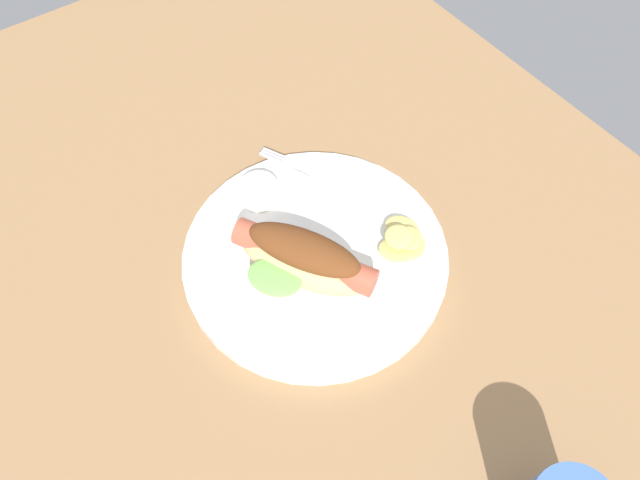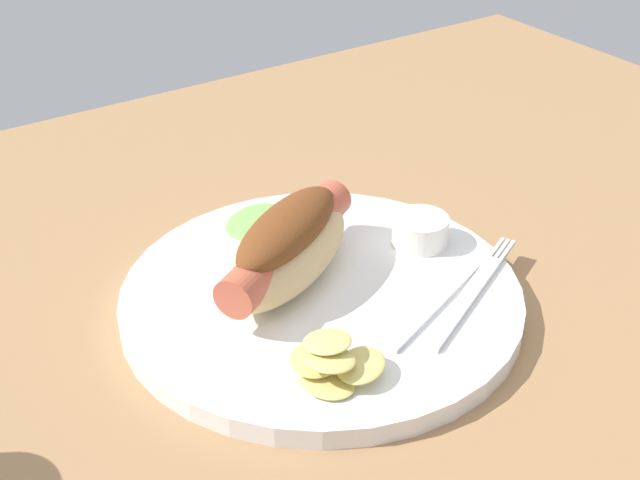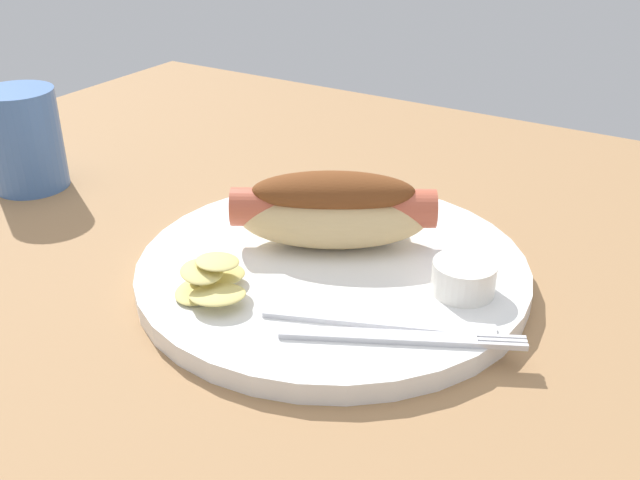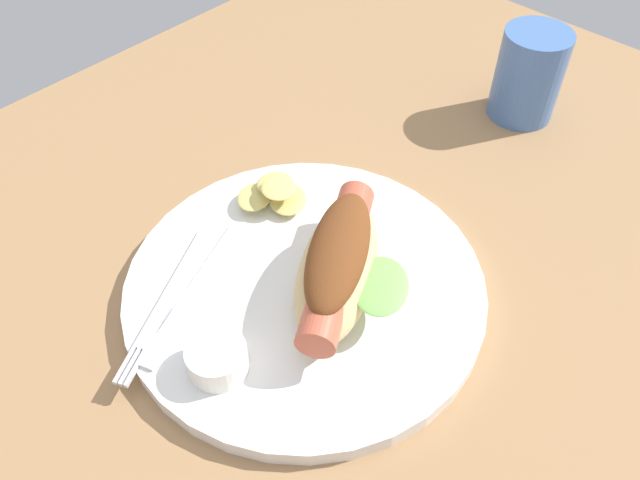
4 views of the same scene
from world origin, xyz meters
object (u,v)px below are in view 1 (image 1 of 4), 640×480
hot_dog (304,258)px  knife (322,189)px  sauce_ramekin (261,191)px  chips_pile (403,240)px  plate (315,256)px  fork (319,175)px

hot_dog → knife: size_ratio=1.03×
sauce_ramekin → knife: bearing=62.7°
hot_dog → sauce_ramekin: 12.11cm
hot_dog → knife: hot_dog is taller
chips_pile → plate: bearing=-120.2°
fork → chips_pile: (14.03, 1.81, 0.98)cm
plate → hot_dog: (1.41, -2.51, 3.90)cm
plate → chips_pile: bearing=59.8°
sauce_ramekin → fork: bearing=79.1°
plate → hot_dog: size_ratio=1.87×
plate → sauce_ramekin: size_ratio=6.60×
hot_dog → knife: (-8.41, 8.39, -2.92)cm
sauce_ramekin → plate: bearing=4.0°
plate → knife: knife is taller
hot_dog → sauce_ramekin: (-11.82, 1.77, -1.91)cm
hot_dog → sauce_ramekin: bearing=-38.5°
fork → chips_pile: size_ratio=2.00×
chips_pile → fork: bearing=-172.7°
sauce_ramekin → knife: 7.51cm
hot_dog → fork: 14.30cm
plate → chips_pile: chips_pile is taller
sauce_ramekin → knife: (3.41, 6.62, -1.02)cm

